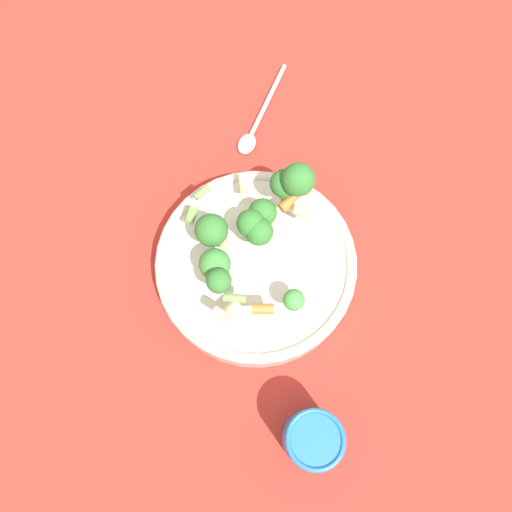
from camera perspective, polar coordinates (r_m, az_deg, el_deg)
name	(u,v)px	position (r m, az deg, el deg)	size (l,w,h in m)	color
ground_plane	(256,270)	(0.70, 0.00, -1.65)	(3.00, 3.00, 0.00)	#B72D23
bowl	(256,265)	(0.67, 0.00, -1.04)	(0.27, 0.27, 0.05)	beige
pasta_salad	(253,226)	(0.62, -0.38, 3.40)	(0.21, 0.17, 0.09)	#8CB766
cup	(312,439)	(0.62, 6.41, -20.04)	(0.07, 0.07, 0.09)	#2366B2
spoon	(256,125)	(0.79, -0.01, 14.77)	(0.17, 0.06, 0.01)	silver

